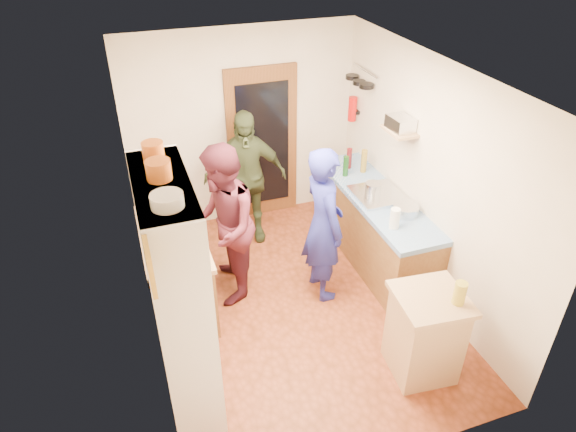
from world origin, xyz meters
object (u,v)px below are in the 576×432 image
right_counter_base (373,229)px  person_hob (327,225)px  hutch_body (179,300)px  person_back (246,178)px  island_base (424,336)px  person_left (226,224)px

right_counter_base → person_hob: size_ratio=1.23×
hutch_body → person_back: size_ratio=1.25×
person_back → right_counter_base: bearing=-26.4°
hutch_body → person_hob: (1.70, 0.90, -0.20)m
island_base → person_left: size_ratio=0.47×
person_left → person_back: (0.49, 0.98, -0.03)m
person_hob → person_back: bearing=19.2°
hutch_body → person_hob: bearing=27.8°
person_hob → person_back: (-0.53, 1.34, -0.01)m
island_base → person_back: size_ratio=0.49×
hutch_body → right_counter_base: size_ratio=1.00×
hutch_body → right_counter_base: 2.90m
island_base → person_left: person_left is taller
hutch_body → right_counter_base: hutch_body is taller
right_counter_base → person_hob: bearing=-153.3°
hutch_body → person_hob: 1.94m
island_base → person_hob: 1.51m
person_back → island_base: bearing=-61.8°
island_base → person_hob: (-0.42, 1.37, 0.47)m
island_base → person_back: bearing=109.3°
hutch_body → person_left: (0.68, 1.26, -0.19)m
island_base → person_left: 2.30m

